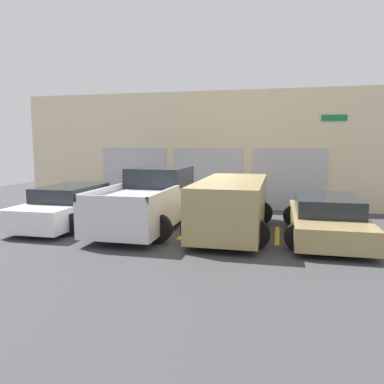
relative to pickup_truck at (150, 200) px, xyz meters
The scene contains 11 objects.
ground_plane 1.83m from the pickup_truck, 36.70° to the left, with size 28.00×28.00×0.00m, color #3D3D3F.
shophouse_building 4.68m from the pickup_truck, 73.08° to the left, with size 16.47×0.68×4.67m.
pickup_truck is the anchor object (origin of this frame).
sedan_white 2.63m from the pickup_truck, behind, with size 2.15×4.44×1.25m.
sedan_side 2.62m from the pickup_truck, ahead, with size 2.27×4.80×1.55m.
van_right 5.22m from the pickup_truck, ahead, with size 2.29×4.51×1.15m.
parking_stripe_far_left 4.00m from the pickup_truck, behind, with size 0.12×2.20×0.01m, color gold.
parking_stripe_left 1.57m from the pickup_truck, 168.14° to the right, with size 0.12×2.20×0.01m, color gold.
parking_stripe_centre 1.57m from the pickup_truck, 11.86° to the right, with size 0.12×2.20×0.01m, color gold.
parking_stripe_right 4.00m from the pickup_truck, ahead, with size 0.12×2.20×0.01m, color gold.
parking_stripe_far_right 6.57m from the pickup_truck, ahead, with size 0.12×2.20×0.01m, color gold.
Camera 1 is at (2.60, -11.88, 2.55)m, focal length 35.00 mm.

